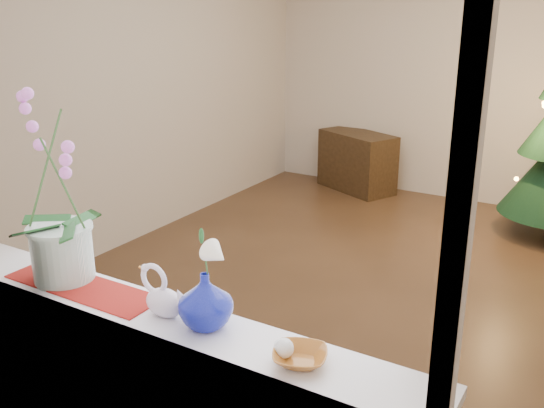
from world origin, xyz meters
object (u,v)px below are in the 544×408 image
at_px(paperweight, 284,348).
at_px(side_table, 357,161).
at_px(orchid_pot, 55,190).
at_px(swan, 164,292).
at_px(blue_vase, 205,296).
at_px(amber_dish, 300,358).

distance_m(paperweight, side_table, 4.99).
bearing_deg(orchid_pot, swan, -1.81).
xyz_separation_m(orchid_pot, swan, (0.55, -0.02, -0.29)).
relative_size(swan, side_table, 0.25).
bearing_deg(paperweight, swan, 177.93).
height_order(blue_vase, amber_dish, blue_vase).
bearing_deg(blue_vase, orchid_pot, 179.54).
bearing_deg(orchid_pot, paperweight, -1.94).
bearing_deg(blue_vase, paperweight, -5.16).
bearing_deg(blue_vase, side_table, 106.97).
bearing_deg(paperweight, blue_vase, 174.84).
height_order(swan, side_table, swan).
height_order(paperweight, amber_dish, paperweight).
xyz_separation_m(orchid_pot, amber_dish, (1.11, -0.04, -0.37)).
bearing_deg(orchid_pot, side_table, 98.42).
height_order(orchid_pot, amber_dish, orchid_pot).
height_order(orchid_pot, swan, orchid_pot).
xyz_separation_m(blue_vase, side_table, (-1.41, 4.61, -0.71)).
distance_m(orchid_pot, amber_dish, 1.17).
relative_size(orchid_pot, blue_vase, 3.32).
relative_size(orchid_pot, paperweight, 11.60).
bearing_deg(swan, blue_vase, 6.70).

